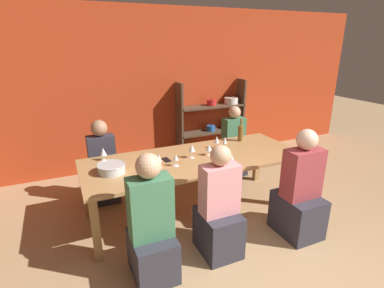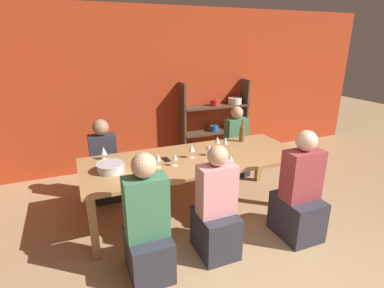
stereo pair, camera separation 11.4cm
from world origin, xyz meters
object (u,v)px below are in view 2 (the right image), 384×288
(wine_glass_white_b, at_px, (175,158))
(person_far_b, at_px, (105,169))
(person_near_b, at_px, (148,232))
(wine_glass_empty_a, at_px, (209,148))
(cell_phone, at_px, (166,159))
(person_far_a, at_px, (235,149))
(dining_table, at_px, (195,163))
(wine_bottle_green, at_px, (242,133))
(wine_glass_red_a, at_px, (158,158))
(wine_glass_red_b, at_px, (217,140))
(wine_glass_white_c, at_px, (230,159))
(shelf_unit, at_px, (217,127))
(person_near_c, at_px, (299,199))
(wine_glass_red_c, at_px, (104,151))
(person_near_a, at_px, (216,215))
(wine_glass_white_a, at_px, (192,148))
(wine_glass_red_d, at_px, (225,141))
(mixing_bowl, at_px, (110,167))

(wine_glass_white_b, height_order, person_far_b, person_far_b)
(person_near_b, bearing_deg, wine_glass_empty_a, 40.21)
(cell_phone, bearing_deg, person_far_a, 28.52)
(dining_table, distance_m, wine_bottle_green, 0.97)
(dining_table, bearing_deg, wine_glass_red_a, -167.11)
(wine_glass_red_b, bearing_deg, wine_glass_white_c, -104.88)
(wine_glass_white_b, bearing_deg, wine_bottle_green, 22.06)
(wine_bottle_green, xyz_separation_m, wine_glass_empty_a, (-0.69, -0.33, -0.03))
(shelf_unit, xyz_separation_m, person_far_a, (-0.07, -0.82, -0.16))
(cell_phone, distance_m, person_near_b, 1.10)
(wine_glass_red_a, bearing_deg, person_far_b, 118.64)
(wine_glass_white_c, height_order, person_far_a, person_far_a)
(wine_bottle_green, bearing_deg, wine_glass_white_c, -128.67)
(person_near_c, bearing_deg, wine_glass_red_a, 150.10)
(wine_glass_red_c, bearing_deg, person_near_c, -33.84)
(dining_table, relative_size, wine_glass_white_c, 16.38)
(wine_glass_red_a, xyz_separation_m, wine_glass_white_c, (0.75, -0.35, 0.01))
(dining_table, distance_m, wine_glass_red_a, 0.56)
(cell_phone, height_order, person_near_a, person_near_a)
(wine_glass_red_a, bearing_deg, person_far_a, 31.34)
(wine_glass_white_a, xyz_separation_m, wine_glass_empty_a, (0.24, -0.00, -0.02))
(wine_bottle_green, bearing_deg, person_near_b, -144.93)
(shelf_unit, relative_size, wine_glass_red_c, 9.07)
(person_far_a, distance_m, person_near_b, 2.60)
(wine_glass_red_a, relative_size, wine_glass_red_d, 0.91)
(wine_glass_white_c, bearing_deg, cell_phone, 137.83)
(person_far_a, xyz_separation_m, person_near_c, (-0.21, -1.78, 0.04))
(wine_glass_red_a, distance_m, person_near_a, 0.92)
(shelf_unit, distance_m, person_far_b, 2.36)
(wine_bottle_green, height_order, wine_glass_red_c, wine_bottle_green)
(dining_table, bearing_deg, person_far_b, 141.12)
(wine_glass_red_d, height_order, person_near_b, person_near_b)
(wine_glass_white_c, xyz_separation_m, person_far_a, (0.86, 1.32, -0.45))
(wine_glass_red_b, distance_m, wine_glass_red_d, 0.13)
(wine_bottle_green, xyz_separation_m, wine_glass_red_c, (-1.94, 0.04, -0.02))
(wine_glass_red_d, bearing_deg, person_near_a, -122.61)
(wine_bottle_green, distance_m, wine_glass_red_d, 0.48)
(shelf_unit, xyz_separation_m, person_near_c, (-0.29, -2.60, -0.12))
(mixing_bowl, bearing_deg, wine_glass_red_c, 93.00)
(wine_glass_white_a, bearing_deg, wine_glass_red_c, 160.08)
(dining_table, relative_size, cell_phone, 17.90)
(wine_glass_red_b, height_order, person_far_a, person_far_a)
(dining_table, relative_size, wine_glass_white_a, 15.93)
(wine_glass_red_b, distance_m, wine_glass_white_c, 0.69)
(wine_glass_white_b, height_order, person_near_c, person_near_c)
(person_near_b, bearing_deg, person_far_b, 96.06)
(wine_glass_white_a, relative_size, person_far_b, 0.15)
(wine_glass_red_b, bearing_deg, dining_table, -153.47)
(wine_glass_white_b, bearing_deg, shelf_unit, 50.86)
(wine_glass_red_c, bearing_deg, wine_glass_red_b, -6.75)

